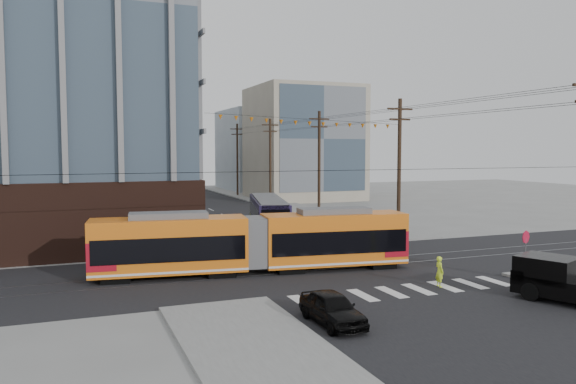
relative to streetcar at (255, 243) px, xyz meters
name	(u,v)px	position (x,y,z in m)	size (l,w,h in m)	color
ground	(375,278)	(5.72, -3.72, -1.74)	(160.00, 160.00, 0.00)	slate
bg_bldg_nw_near	(55,135)	(-11.28, 48.28, 7.26)	(18.00, 16.00, 18.00)	#8C99A5
bg_bldg_ne_near	(303,143)	(21.72, 44.28, 6.26)	(14.00, 14.00, 16.00)	gray
bg_bldg_nw_far	(78,132)	(-8.28, 68.28, 8.26)	(16.00, 18.00, 20.00)	gray
bg_bldg_ne_far	(270,150)	(23.72, 64.28, 5.26)	(16.00, 16.00, 14.00)	#8C99A5
utility_pole_far	(237,160)	(14.22, 52.28, 3.76)	(0.30, 0.30, 11.00)	black
streetcar	(255,243)	(0.00, 0.00, 0.00)	(18.04, 2.54, 3.48)	orange
city_bus	(268,216)	(5.48, 13.18, -0.15)	(2.44, 11.24, 3.19)	#241C40
black_sedan	(332,308)	(-0.03, -10.23, -1.07)	(1.57, 3.90, 1.33)	black
parked_car_silver	(212,232)	(0.30, 11.42, -0.96)	(1.65, 4.74, 1.56)	#AEAFB0
parked_car_white	(201,228)	(0.15, 14.79, -1.05)	(1.93, 4.75, 1.38)	#BABABA
parked_car_grey	(189,223)	(-0.19, 18.00, -1.07)	(2.22, 4.82, 1.34)	slate
pedestrian	(440,272)	(7.84, -6.63, -0.94)	(0.58, 0.38, 1.59)	#D7F82E
stop_sign	(525,255)	(13.69, -6.44, -0.53)	(0.74, 0.74, 2.42)	#B50E2C
jersey_barrier	(387,232)	(14.02, 8.63, -1.35)	(0.87, 3.88, 0.78)	slate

